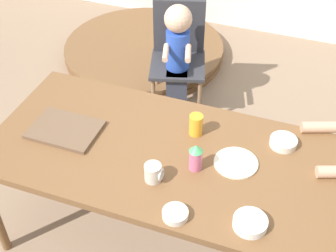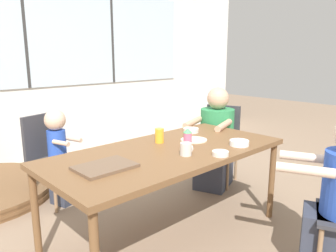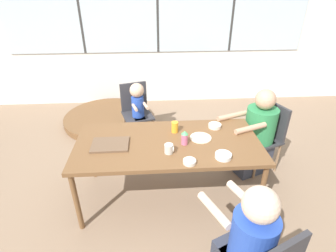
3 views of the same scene
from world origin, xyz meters
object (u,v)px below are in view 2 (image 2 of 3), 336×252
at_px(person_man_blue_shirt, 215,143).
at_px(bowl_fruit, 220,153).
at_px(person_toddler, 59,156).
at_px(sippy_cup, 188,137).
at_px(chair_for_toddler, 48,151).
at_px(chair_for_man_blue_shirt, 220,137).
at_px(bowl_cereal, 191,130).
at_px(coffee_mug, 186,149).
at_px(bowl_white_shallow, 239,143).
at_px(juice_glass, 159,136).

relative_size(person_man_blue_shirt, bowl_fruit, 9.21).
distance_m(person_toddler, bowl_fruit, 1.59).
bearing_deg(sippy_cup, chair_for_toddler, 112.26).
xyz_separation_m(chair_for_man_blue_shirt, person_toddler, (-1.58, 0.66, -0.03)).
xyz_separation_m(chair_for_toddler, person_toddler, (0.04, -0.14, -0.03)).
bearing_deg(bowl_cereal, coffee_mug, -139.97).
height_order(chair_for_man_blue_shirt, bowl_cereal, chair_for_man_blue_shirt).
bearing_deg(bowl_cereal, person_man_blue_shirt, 15.34).
xyz_separation_m(sippy_cup, bowl_white_shallow, (0.32, -0.25, -0.05)).
xyz_separation_m(chair_for_toddler, bowl_cereal, (0.91, -1.02, 0.23)).
xyz_separation_m(person_toddler, coffee_mug, (0.34, -1.32, 0.28)).
bearing_deg(coffee_mug, bowl_fruit, -45.59).
bearing_deg(bowl_fruit, coffee_mug, 134.41).
relative_size(person_man_blue_shirt, person_toddler, 1.17).
bearing_deg(bowl_cereal, bowl_fruit, -120.51).
bearing_deg(bowl_fruit, person_toddler, 108.73).
bearing_deg(bowl_fruit, chair_for_toddler, 108.56).
bearing_deg(person_toddler, juice_glass, 97.55).
bearing_deg(bowl_white_shallow, sippy_cup, 142.47).
height_order(person_man_blue_shirt, sippy_cup, person_man_blue_shirt).
distance_m(chair_for_man_blue_shirt, bowl_white_shallow, 1.11).
bearing_deg(chair_for_toddler, person_man_blue_shirt, 132.74).
distance_m(person_man_blue_shirt, coffee_mug, 1.27).
height_order(person_toddler, bowl_cereal, person_toddler).
xyz_separation_m(person_man_blue_shirt, coffee_mug, (-1.09, -0.60, 0.29)).
height_order(chair_for_man_blue_shirt, coffee_mug, chair_for_man_blue_shirt).
distance_m(coffee_mug, bowl_cereal, 0.69).
relative_size(person_toddler, bowl_white_shallow, 6.12).
xyz_separation_m(bowl_cereal, bowl_fruit, (-0.36, -0.62, -0.00)).
relative_size(juice_glass, bowl_cereal, 0.84).
bearing_deg(bowl_white_shallow, person_man_blue_shirt, 49.60).
bearing_deg(person_toddler, bowl_white_shallow, 103.14).
relative_size(sippy_cup, juice_glass, 1.26).
bearing_deg(person_man_blue_shirt, chair_for_toddler, 38.77).
bearing_deg(juice_glass, chair_for_toddler, 113.35).
bearing_deg(person_man_blue_shirt, bowl_white_shallow, 118.87).
bearing_deg(chair_for_man_blue_shirt, person_toddler, 46.70).
relative_size(chair_for_toddler, bowl_fruit, 7.31).
relative_size(bowl_cereal, bowl_fruit, 1.20).
bearing_deg(person_man_blue_shirt, person_toddler, 42.44).
height_order(chair_for_toddler, bowl_white_shallow, chair_for_toddler).
distance_m(person_toddler, sippy_cup, 1.32).
distance_m(sippy_cup, bowl_white_shallow, 0.41).
bearing_deg(chair_for_toddler, bowl_cereal, 115.16).
relative_size(coffee_mug, juice_glass, 0.78).
height_order(chair_for_man_blue_shirt, person_toddler, person_toddler).
bearing_deg(bowl_white_shallow, bowl_fruit, -168.90).
distance_m(chair_for_man_blue_shirt, bowl_cereal, 0.78).
distance_m(chair_for_man_blue_shirt, bowl_fruit, 1.38).
distance_m(coffee_mug, bowl_white_shallow, 0.50).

